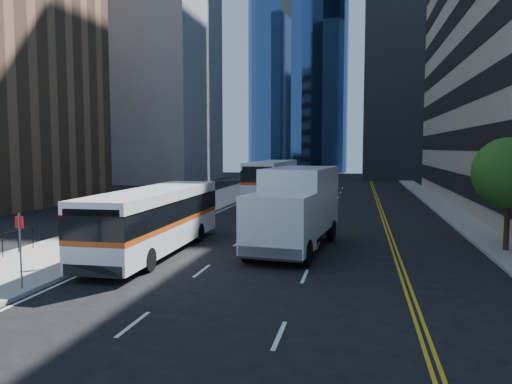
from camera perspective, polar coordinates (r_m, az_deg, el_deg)
ground at (r=17.02m, az=3.15°, el=-11.18°), size 160.00×160.00×0.00m
sidewalk_west at (r=43.40m, az=-5.68°, el=-1.19°), size 5.00×90.00×0.15m
sidewalk_east at (r=41.95m, az=20.67°, el=-1.70°), size 2.00×90.00×0.15m
midrise_west at (r=75.73m, az=-12.57°, el=14.59°), size 18.00×18.00×35.00m
street_tree at (r=25.07m, az=26.94°, el=1.95°), size 3.20×3.20×5.10m
bus_front at (r=23.06m, az=-11.44°, el=-2.95°), size 2.58×11.30×2.91m
bus_rear at (r=48.81m, az=1.87°, el=1.68°), size 3.18×13.58×3.49m
box_truck at (r=23.32m, az=4.51°, el=-1.74°), size 3.67×8.24×3.81m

